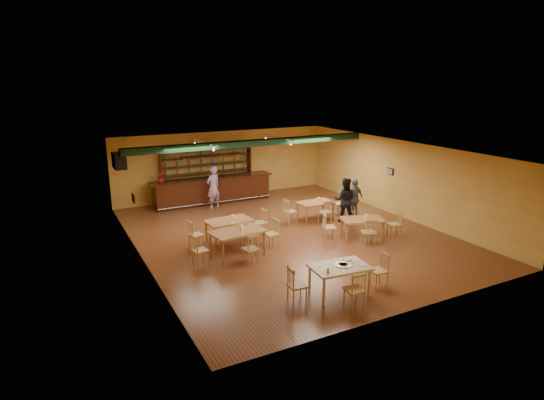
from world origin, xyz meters
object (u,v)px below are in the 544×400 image
near_table (339,280)px  patron_bar (213,187)px  dining_table_a (229,231)px  bar_counter (213,190)px  dining_table_d (362,229)px  dining_table_c (238,243)px  patron_right_a (345,200)px  dining_table_b (315,210)px

near_table → patron_bar: size_ratio=0.80×
dining_table_a → near_table: bearing=-82.6°
bar_counter → dining_table_a: (-1.20, -4.84, -0.19)m
patron_bar → bar_counter: bearing=-128.2°
dining_table_d → patron_bar: 6.66m
dining_table_c → near_table: dining_table_c is taller
patron_bar → near_table: bearing=69.9°
dining_table_c → patron_right_a: bearing=7.1°
dining_table_c → near_table: bearing=-77.8°
dining_table_b → dining_table_c: bearing=-154.7°
bar_counter → near_table: bar_counter is taller
patron_right_a → patron_bar: bearing=-8.9°
dining_table_b → patron_right_a: bearing=-46.2°
dining_table_b → near_table: (-2.89, -5.63, 0.04)m
dining_table_c → bar_counter: bearing=69.4°
bar_counter → dining_table_c: bar_counter is taller
near_table → patron_right_a: size_ratio=0.85×
patron_bar → patron_right_a: 5.52m
dining_table_d → patron_right_a: bearing=91.6°
dining_table_c → dining_table_a: bearing=71.9°
near_table → patron_right_a: patron_right_a is taller
dining_table_a → patron_bar: bearing=72.3°
bar_counter → dining_table_d: 7.26m
bar_counter → dining_table_a: bar_counter is taller
dining_table_a → patron_right_a: (4.71, -0.00, 0.48)m
bar_counter → patron_bar: 0.93m
dining_table_c → near_table: (1.26, -3.56, -0.02)m
dining_table_a → dining_table_d: 4.51m
dining_table_a → patron_right_a: bearing=-4.6°
bar_counter → dining_table_b: 4.88m
dining_table_a → dining_table_b: bearing=6.9°
patron_bar → dining_table_c: bearing=56.8°
bar_counter → near_table: (-0.17, -9.68, -0.18)m
dining_table_d → patron_right_a: size_ratio=0.82×
patron_bar → dining_table_a: bearing=56.2°
dining_table_d → patron_right_a: (0.58, 1.79, 0.50)m
dining_table_c → patron_right_a: patron_right_a is taller
near_table → patron_bar: patron_bar is taller
dining_table_a → patron_bar: size_ratio=0.83×
dining_table_d → patron_bar: (-3.20, 5.81, 0.55)m
dining_table_a → dining_table_c: 1.30m
bar_counter → dining_table_b: size_ratio=3.94×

